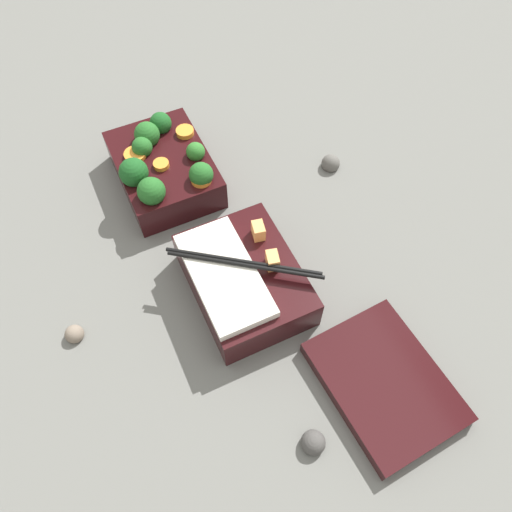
# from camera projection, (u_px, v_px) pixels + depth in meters

# --- Properties ---
(ground_plane) EXTENTS (3.00, 3.00, 0.00)m
(ground_plane) POSITION_uv_depth(u_px,v_px,m) (210.00, 223.00, 0.71)
(ground_plane) COLOR slate
(bento_tray_vegetable) EXTENTS (0.17, 0.13, 0.08)m
(bento_tray_vegetable) POSITION_uv_depth(u_px,v_px,m) (163.00, 168.00, 0.73)
(bento_tray_vegetable) COLOR black
(bento_tray_vegetable) RESTS_ON ground_plane
(bento_tray_rice) EXTENTS (0.17, 0.16, 0.07)m
(bento_tray_rice) POSITION_uv_depth(u_px,v_px,m) (243.00, 279.00, 0.63)
(bento_tray_rice) COLOR black
(bento_tray_rice) RESTS_ON ground_plane
(bento_lid) EXTENTS (0.18, 0.14, 0.02)m
(bento_lid) POSITION_uv_depth(u_px,v_px,m) (384.00, 383.00, 0.58)
(bento_lid) COLOR black
(bento_lid) RESTS_ON ground_plane
(pebble_0) EXTENTS (0.02, 0.02, 0.02)m
(pebble_0) POSITION_uv_depth(u_px,v_px,m) (74.00, 334.00, 0.61)
(pebble_0) COLOR #7A6B5B
(pebble_0) RESTS_ON ground_plane
(pebble_1) EXTENTS (0.03, 0.03, 0.03)m
(pebble_1) POSITION_uv_depth(u_px,v_px,m) (313.00, 443.00, 0.54)
(pebble_1) COLOR #474442
(pebble_1) RESTS_ON ground_plane
(pebble_2) EXTENTS (0.03, 0.03, 0.03)m
(pebble_2) POSITION_uv_depth(u_px,v_px,m) (331.00, 163.00, 0.77)
(pebble_2) COLOR #595651
(pebble_2) RESTS_ON ground_plane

